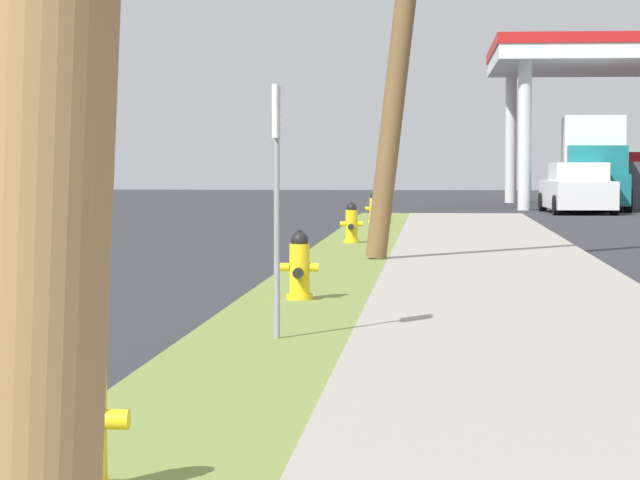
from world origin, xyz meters
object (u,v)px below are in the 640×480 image
Objects in this scene: fire_hydrant_fourth at (374,209)px; fire_hydrant_third at (351,225)px; truck_teal_on_apron at (593,165)px; truck_red_at_forecourt at (627,179)px; street_sign_post at (277,158)px; fire_hydrant_second at (299,269)px; fire_hydrant_nearest at (82,424)px; car_tan_by_near_pump at (630,186)px; car_white_by_far_pump at (578,190)px.

fire_hydrant_third is at bearing -90.31° from fire_hydrant_fourth.
fire_hydrant_fourth is 0.11× the size of truck_teal_on_apron.
street_sign_post is at bearing -101.02° from truck_red_at_forecourt.
fire_hydrant_fourth is (0.05, 8.67, 0.00)m from fire_hydrant_third.
fire_hydrant_nearest is at bearing -90.61° from fire_hydrant_second.
fire_hydrant_second is 1.00× the size of fire_hydrant_fourth.
street_sign_post is (0.15, -23.05, 1.19)m from fire_hydrant_fourth.
truck_red_at_forecourt reaches higher than fire_hydrant_second.
fire_hydrant_nearest is 28.86m from fire_hydrant_fourth.
street_sign_post is (0.23, 5.81, 1.19)m from fire_hydrant_nearest.
fire_hydrant_second is at bearing -101.30° from truck_teal_on_apron.
truck_red_at_forecourt is at bearing 74.49° from truck_teal_on_apron.
car_tan_by_near_pump is (8.26, 40.47, -0.91)m from street_sign_post.
fire_hydrant_third is 23.62m from truck_teal_on_apron.
fire_hydrant_fourth is 15.51m from truck_teal_on_apron.
car_white_by_far_pump reaches higher than fire_hydrant_third.
car_tan_by_near_pump is (8.42, 17.42, 0.28)m from fire_hydrant_fourth.
fire_hydrant_second is at bearing 92.20° from street_sign_post.
truck_teal_on_apron reaches higher than car_white_by_far_pump.
truck_teal_on_apron is (-1.69, -3.48, 0.77)m from car_tan_by_near_pump.
truck_red_at_forecourt is at bearing 78.98° from street_sign_post.
street_sign_post is (0.20, -14.38, 1.19)m from fire_hydrant_third.
fire_hydrant_second is at bearing -89.63° from fire_hydrant_third.
truck_teal_on_apron is at bearing 64.23° from fire_hydrant_fourth.
fire_hydrant_fourth is at bearing 90.38° from street_sign_post.
car_tan_by_near_pump is at bearing 70.04° from car_white_by_far_pump.
street_sign_post is at bearing -87.80° from fire_hydrant_second.
fire_hydrant_fourth is at bearing 89.85° from fire_hydrant_nearest.
fire_hydrant_fourth is 0.16× the size of car_white_by_far_pump.
car_tan_by_near_pump is at bearing 79.60° from fire_hydrant_nearest.
fire_hydrant_third is (0.03, 20.19, 0.00)m from fire_hydrant_nearest.
fire_hydrant_fourth is 0.13× the size of truck_red_at_forecourt.
car_white_by_far_pump reaches higher than fire_hydrant_nearest.
fire_hydrant_fourth is at bearing -112.31° from truck_red_at_forecourt.
fire_hydrant_third is 31.47m from truck_red_at_forecourt.
truck_teal_on_apron is (6.80, 42.79, 1.04)m from fire_hydrant_nearest.
car_white_by_far_pump is at bearing -104.90° from truck_red_at_forecourt.
fire_hydrant_nearest is 1.00× the size of fire_hydrant_second.
fire_hydrant_second is 1.00× the size of fire_hydrant_third.
street_sign_post is at bearing -89.19° from fire_hydrant_third.
fire_hydrant_nearest is 39.73m from car_white_by_far_pump.
truck_red_at_forecourt is (8.88, 30.19, 0.47)m from fire_hydrant_third.
fire_hydrant_second is 3.64m from street_sign_post.
street_sign_post reaches higher than car_tan_by_near_pump.
fire_hydrant_third is 0.35× the size of street_sign_post.
truck_red_at_forecourt is at bearing 67.69° from fire_hydrant_fourth.
truck_teal_on_apron is at bearing -115.90° from car_tan_by_near_pump.
car_white_by_far_pump is (-2.54, -7.00, 0.00)m from car_tan_by_near_pump.
truck_red_at_forecourt is (8.67, 44.56, -0.72)m from street_sign_post.
truck_teal_on_apron is at bearing 79.92° from street_sign_post.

